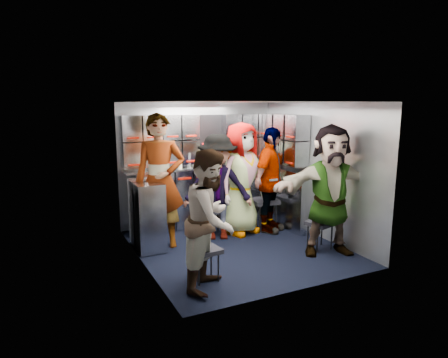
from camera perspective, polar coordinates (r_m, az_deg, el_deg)
name	(u,v)px	position (r m, az deg, el deg)	size (l,w,h in m)	color
floor	(238,248)	(5.94, 2.00, -9.76)	(3.00, 3.00, 0.00)	black
wall_back	(199,163)	(7.00, -3.65, 2.26)	(2.80, 0.04, 2.10)	#91979F
wall_left	(141,186)	(5.17, -11.81, -0.98)	(0.04, 3.00, 2.10)	#91979F
wall_right	(317,170)	(6.42, 13.19, 1.23)	(0.04, 3.00, 2.10)	#91979F
ceiling	(239,102)	(5.57, 2.14, 10.94)	(2.80, 3.00, 0.02)	silver
cart_bank_back	(204,197)	(6.92, -2.95, -2.52)	(2.68, 0.38, 0.99)	#8F939E
cart_bank_left	(147,215)	(5.88, -10.94, -5.10)	(0.38, 0.76, 0.99)	#8F939E
counter	(203,167)	(6.82, -2.99, 1.74)	(2.68, 0.42, 0.03)	#ADAFB4
locker_bank_back	(202,139)	(6.81, -3.22, 5.75)	(2.68, 0.28, 0.82)	#8F939E
locker_bank_right	(285,139)	(6.84, 8.68, 5.67)	(0.28, 1.00, 0.82)	#8F939E
right_cabinet	(286,197)	(6.91, 8.92, -2.61)	(0.28, 1.20, 1.00)	#8F939E
coffee_niche	(210,139)	(6.94, -2.03, 5.69)	(0.46, 0.16, 0.84)	black
red_latch_strip	(208,177)	(6.66, -2.31, 0.35)	(2.60, 0.02, 0.03)	#A40F03
jump_seat_near_left	(205,252)	(4.80, -2.72, -10.37)	(0.37, 0.36, 0.40)	black
jump_seat_mid_left	(213,211)	(6.39, -1.57, -4.64)	(0.46, 0.44, 0.44)	black
jump_seat_center	(236,205)	(6.64, 1.72, -3.67)	(0.47, 0.45, 0.48)	black
jump_seat_mid_right	(264,202)	(6.74, 5.73, -3.36)	(0.46, 0.44, 0.50)	black
jump_seat_near_right	(320,225)	(5.95, 13.57, -6.34)	(0.43, 0.41, 0.41)	black
attendant_standing	(160,181)	(5.84, -9.12, -0.30)	(0.71, 0.47, 1.95)	black
attendant_arc_a	(211,220)	(4.50, -1.87, -5.84)	(0.77, 0.60, 1.59)	black
attendant_arc_b	(218,187)	(6.13, -0.90, -1.17)	(1.05, 0.61, 1.63)	black
attendant_arc_c	(241,179)	(6.38, 2.48, 0.03)	(0.87, 0.57, 1.79)	black
attendant_arc_d	(270,180)	(6.50, 6.62, -0.18)	(1.00, 0.42, 1.71)	black
attendant_arc_e	(330,190)	(5.68, 14.95, -1.56)	(1.68, 0.53, 1.81)	black
bottle_left	(189,160)	(6.65, -5.04, 2.69)	(0.07, 0.07, 0.25)	white
bottle_mid	(197,159)	(6.70, -3.84, 2.82)	(0.07, 0.07, 0.26)	white
bottle_right	(219,159)	(6.87, -0.66, 2.94)	(0.06, 0.06, 0.24)	white
cup_left	(180,166)	(6.60, -6.32, 1.91)	(0.07, 0.07, 0.09)	beige
cup_right	(268,159)	(7.32, 6.26, 2.84)	(0.08, 0.08, 0.10)	beige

